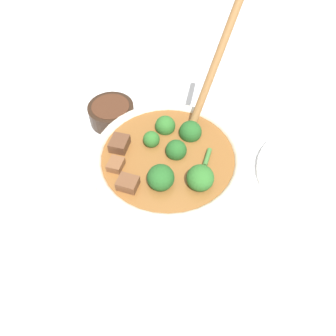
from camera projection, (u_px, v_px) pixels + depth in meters
ground_plane at (168, 192)px, 0.56m from camera, size 4.00×4.00×0.00m
stew_bowl at (168, 170)px, 0.52m from camera, size 0.23×0.30×0.28m
condiment_bowl at (111, 113)px, 0.65m from camera, size 0.09×0.09×0.04m
empty_plate at (319, 174)px, 0.58m from camera, size 0.22×0.22×0.02m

